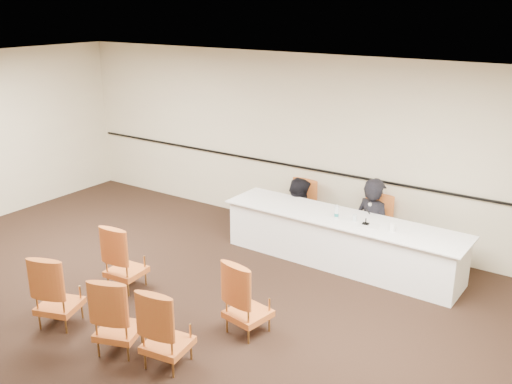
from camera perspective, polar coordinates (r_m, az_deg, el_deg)
floor at (r=7.22m, az=-10.98°, el=-13.51°), size 10.00×10.00×0.00m
ceiling at (r=6.19m, az=-12.70°, el=10.78°), size 10.00×10.00×0.00m
wall_back at (r=9.63m, az=5.39°, el=4.72°), size 10.00×0.04×3.00m
wall_rail at (r=9.70m, az=5.21°, el=2.38°), size 9.80×0.04×0.03m
panel_table at (r=8.68m, az=8.47°, el=-4.82°), size 3.75×0.94×0.75m
panelist_main at (r=9.05m, az=11.56°, el=-4.03°), size 0.75×0.61×1.79m
panelist_main_chair at (r=9.01m, az=11.60°, el=-3.42°), size 0.51×0.51×0.95m
panelist_second at (r=9.67m, az=4.22°, el=-3.12°), size 0.90×0.78×1.60m
panelist_second_chair at (r=9.58m, az=4.25°, el=-1.74°), size 0.51×0.51×0.95m
papers at (r=8.30m, az=11.17°, el=-3.31°), size 0.35×0.29×0.00m
microphone at (r=8.28m, az=10.96°, el=-2.27°), size 0.13×0.22×0.29m
water_bottle at (r=8.44m, az=8.06°, el=-1.98°), size 0.07×0.07×0.21m
drinking_glass at (r=8.42m, az=9.85°, el=-2.56°), size 0.07×0.07×0.10m
coffee_cup at (r=8.15m, az=13.50°, el=-3.42°), size 0.10×0.10×0.13m
aud_chair_front_left at (r=8.04m, az=-12.95°, el=-6.29°), size 0.54×0.54×0.95m
aud_chair_front_right at (r=6.84m, az=-0.80°, el=-10.43°), size 0.57×0.57×0.95m
aud_chair_back_left at (r=7.41m, az=-19.20°, el=-9.16°), size 0.64×0.64×0.95m
aud_chair_back_mid at (r=6.70m, az=-13.63°, el=-11.70°), size 0.64×0.64×0.95m
aud_chair_back_right at (r=6.36m, az=-8.91°, el=-13.12°), size 0.57×0.57×0.95m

